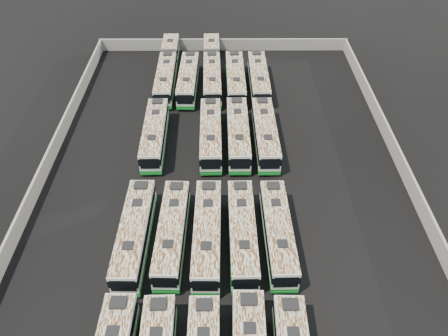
# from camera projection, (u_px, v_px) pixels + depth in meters

# --- Properties ---
(ground) EXTENTS (140.00, 140.00, 0.00)m
(ground) POSITION_uv_depth(u_px,v_px,m) (224.00, 186.00, 53.41)
(ground) COLOR black
(ground) RESTS_ON ground
(perimeter_wall) EXTENTS (45.20, 73.20, 2.20)m
(perimeter_wall) POSITION_uv_depth(u_px,v_px,m) (224.00, 179.00, 52.68)
(perimeter_wall) COLOR gray
(perimeter_wall) RESTS_ON ground
(bus_midfront_far_left) EXTENTS (2.93, 13.21, 3.72)m
(bus_midfront_far_left) POSITION_uv_depth(u_px,v_px,m) (135.00, 233.00, 45.28)
(bus_midfront_far_left) COLOR silver
(bus_midfront_far_left) RESTS_ON ground
(bus_midfront_left) EXTENTS (3.01, 12.80, 3.59)m
(bus_midfront_left) POSITION_uv_depth(u_px,v_px,m) (172.00, 232.00, 45.47)
(bus_midfront_left) COLOR silver
(bus_midfront_left) RESTS_ON ground
(bus_midfront_center) EXTENTS (2.87, 13.11, 3.69)m
(bus_midfront_center) POSITION_uv_depth(u_px,v_px,m) (207.00, 234.00, 45.27)
(bus_midfront_center) COLOR silver
(bus_midfront_center) RESTS_ON ground
(bus_midfront_right) EXTENTS (2.93, 12.96, 3.64)m
(bus_midfront_right) POSITION_uv_depth(u_px,v_px,m) (242.00, 233.00, 45.39)
(bus_midfront_right) COLOR silver
(bus_midfront_right) RESTS_ON ground
(bus_midfront_far_right) EXTENTS (2.97, 12.80, 3.59)m
(bus_midfront_far_right) POSITION_uv_depth(u_px,v_px,m) (278.00, 232.00, 45.50)
(bus_midfront_far_right) COLOR silver
(bus_midfront_far_right) RESTS_ON ground
(bus_midback_far_left) EXTENTS (3.02, 13.07, 3.67)m
(bus_midback_far_left) POSITION_uv_depth(u_px,v_px,m) (155.00, 134.00, 58.19)
(bus_midback_far_left) COLOR silver
(bus_midback_far_left) RESTS_ON ground
(bus_midback_center) EXTENTS (3.02, 13.14, 3.69)m
(bus_midback_center) POSITION_uv_depth(u_px,v_px,m) (211.00, 134.00, 58.15)
(bus_midback_center) COLOR silver
(bus_midback_center) RESTS_ON ground
(bus_midback_right) EXTENTS (2.93, 13.25, 3.73)m
(bus_midback_right) POSITION_uv_depth(u_px,v_px,m) (238.00, 134.00, 58.21)
(bus_midback_right) COLOR silver
(bus_midback_right) RESTS_ON ground
(bus_midback_far_right) EXTENTS (3.01, 13.26, 3.73)m
(bus_midback_far_right) POSITION_uv_depth(u_px,v_px,m) (265.00, 134.00, 58.20)
(bus_midback_far_right) COLOR silver
(bus_midback_far_right) RESTS_ON ground
(bus_back_far_left) EXTENTS (2.95, 20.00, 3.62)m
(bus_back_far_left) POSITION_uv_depth(u_px,v_px,m) (168.00, 68.00, 71.69)
(bus_back_far_left) COLOR silver
(bus_back_far_left) RESTS_ON ground
(bus_back_left) EXTENTS (2.96, 13.01, 3.66)m
(bus_back_left) POSITION_uv_depth(u_px,v_px,m) (188.00, 79.00, 69.03)
(bus_back_left) COLOR silver
(bus_back_left) RESTS_ON ground
(bus_back_center) EXTENTS (3.23, 20.02, 3.62)m
(bus_back_center) POSITION_uv_depth(u_px,v_px,m) (212.00, 68.00, 71.73)
(bus_back_center) COLOR silver
(bus_back_center) RESTS_ON ground
(bus_back_right) EXTENTS (3.00, 13.19, 3.71)m
(bus_back_right) POSITION_uv_depth(u_px,v_px,m) (235.00, 79.00, 69.02)
(bus_back_right) COLOR silver
(bus_back_right) RESTS_ON ground
(bus_back_far_right) EXTENTS (2.88, 12.99, 3.66)m
(bus_back_far_right) POSITION_uv_depth(u_px,v_px,m) (259.00, 78.00, 69.21)
(bus_back_far_right) COLOR silver
(bus_back_far_right) RESTS_ON ground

